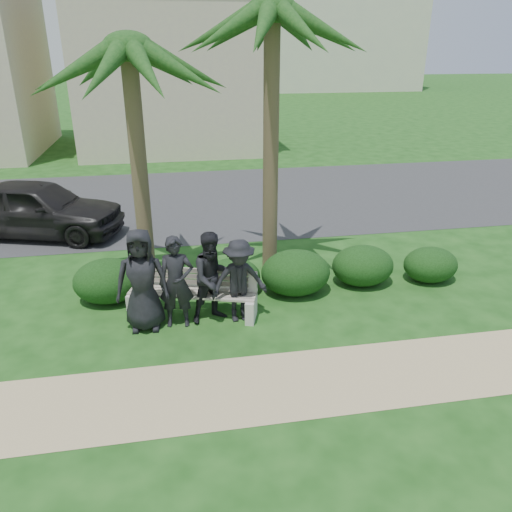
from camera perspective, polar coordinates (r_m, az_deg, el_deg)
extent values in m
plane|color=#164112|center=(9.04, -0.18, -7.73)|extent=(160.00, 160.00, 0.00)
cube|color=tan|center=(7.57, 2.28, -14.56)|extent=(30.00, 1.60, 0.01)
cube|color=#2D2D30|center=(16.38, -5.11, 6.45)|extent=(160.00, 8.00, 0.01)
cube|color=beige|center=(25.69, -10.04, 20.08)|extent=(8.00, 8.00, 7.00)
cube|color=gray|center=(9.18, -7.33, -4.30)|extent=(2.39, 1.22, 0.04)
cube|color=gray|center=(9.28, -7.49, -2.31)|extent=(2.24, 0.75, 0.27)
cube|color=beige|center=(9.31, -14.01, -5.98)|extent=(0.31, 0.56, 0.43)
cube|color=beige|center=(9.38, -0.58, -5.01)|extent=(0.31, 0.56, 0.43)
imported|color=black|center=(8.72, -12.89, -2.72)|extent=(0.93, 0.63, 1.83)
imported|color=black|center=(8.73, -9.08, -3.00)|extent=(0.64, 0.44, 1.67)
imported|color=black|center=(8.82, -4.92, -2.45)|extent=(0.97, 0.85, 1.68)
imported|color=black|center=(8.82, -1.94, -2.87)|extent=(1.05, 0.68, 1.55)
ellipsoid|color=black|center=(10.07, -16.57, -2.60)|extent=(1.33, 1.09, 0.86)
ellipsoid|color=black|center=(9.96, -2.75, -2.29)|extent=(1.13, 0.94, 0.74)
ellipsoid|color=black|center=(9.98, 4.55, -1.75)|extent=(1.39, 1.15, 0.91)
ellipsoid|color=black|center=(10.58, 12.11, -0.95)|extent=(1.29, 1.06, 0.84)
ellipsoid|color=black|center=(11.13, 19.33, -0.83)|extent=(1.14, 0.94, 0.74)
cylinder|color=brown|center=(10.13, -13.16, 9.13)|extent=(0.32, 0.32, 4.60)
cylinder|color=brown|center=(10.47, 1.70, 11.97)|extent=(0.32, 0.32, 5.25)
imported|color=black|center=(14.10, -23.73, 5.00)|extent=(4.65, 2.95, 1.48)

